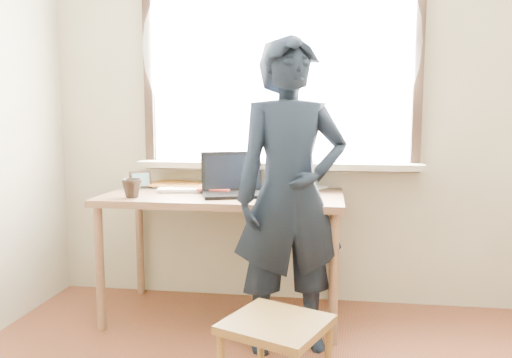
# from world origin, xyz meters

# --- Properties ---
(desk) EXTENTS (1.45, 0.72, 0.78)m
(desk) POSITION_xyz_m (-0.50, 1.63, 0.70)
(desk) COLOR brown
(desk) RESTS_ON ground
(laptop) EXTENTS (0.45, 0.40, 0.25)m
(laptop) POSITION_xyz_m (-0.43, 1.60, 0.84)
(laptop) COLOR black
(laptop) RESTS_ON desk
(mug_white) EXTENTS (0.16, 0.16, 0.09)m
(mug_white) POSITION_xyz_m (-0.56, 1.76, 0.82)
(mug_white) COLOR white
(mug_white) RESTS_ON desk
(mug_dark) EXTENTS (0.14, 0.14, 0.11)m
(mug_dark) POSITION_xyz_m (-1.00, 1.41, 0.83)
(mug_dark) COLOR black
(mug_dark) RESTS_ON desk
(mouse) EXTENTS (0.09, 0.06, 0.03)m
(mouse) POSITION_xyz_m (-0.09, 1.53, 0.79)
(mouse) COLOR black
(mouse) RESTS_ON desk
(desk_clutter) EXTENTS (0.64, 0.50, 0.04)m
(desk_clutter) POSITION_xyz_m (-0.85, 1.78, 0.80)
(desk_clutter) COLOR orange
(desk_clutter) RESTS_ON desk
(book_a) EXTENTS (0.34, 0.37, 0.03)m
(book_a) POSITION_xyz_m (-0.94, 1.86, 0.79)
(book_a) COLOR white
(book_a) RESTS_ON desk
(book_b) EXTENTS (0.31, 0.33, 0.02)m
(book_b) POSITION_xyz_m (-0.11, 1.89, 0.79)
(book_b) COLOR white
(book_b) RESTS_ON desk
(picture_frame) EXTENTS (0.12, 0.09, 0.11)m
(picture_frame) POSITION_xyz_m (-1.07, 1.73, 0.83)
(picture_frame) COLOR black
(picture_frame) RESTS_ON desk
(work_chair) EXTENTS (0.51, 0.50, 0.40)m
(work_chair) POSITION_xyz_m (-0.07, 0.65, 0.34)
(work_chair) COLOR brown
(work_chair) RESTS_ON ground
(person) EXTENTS (0.70, 0.57, 1.66)m
(person) POSITION_xyz_m (-0.06, 1.26, 0.83)
(person) COLOR black
(person) RESTS_ON ground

